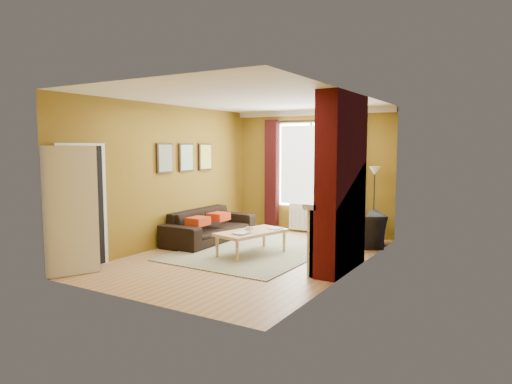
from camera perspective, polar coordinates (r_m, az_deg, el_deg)
ground at (r=8.29m, az=-0.89°, el=-8.08°), size 5.50×5.50×0.00m
room_walls at (r=8.00m, az=4.02°, el=1.46°), size 3.82×5.54×2.83m
striped_rug at (r=8.75m, az=0.03°, el=-7.29°), size 2.43×3.34×0.02m
sofa at (r=9.62m, az=-5.74°, el=-4.15°), size 0.93×2.29×0.67m
armchair at (r=9.24m, az=12.27°, el=-4.62°), size 1.36×1.32×0.68m
coffee_table at (r=8.35m, az=-0.56°, el=-5.21°), size 0.98×1.45×0.44m
wicker_stool at (r=10.16m, az=7.56°, el=-4.32°), size 0.38×0.38×0.43m
floor_lamp at (r=9.66m, az=14.58°, el=1.13°), size 0.29×0.29×1.57m
book_a at (r=8.13m, az=-2.41°, el=-5.08°), size 0.24×0.31×0.03m
book_b at (r=8.61m, az=2.03°, el=-4.49°), size 0.23×0.29×0.02m
mug at (r=8.20m, az=-0.87°, el=-4.71°), size 0.11×0.11×0.10m
tv_remote at (r=8.48m, az=-0.86°, el=-4.65°), size 0.10×0.15×0.02m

